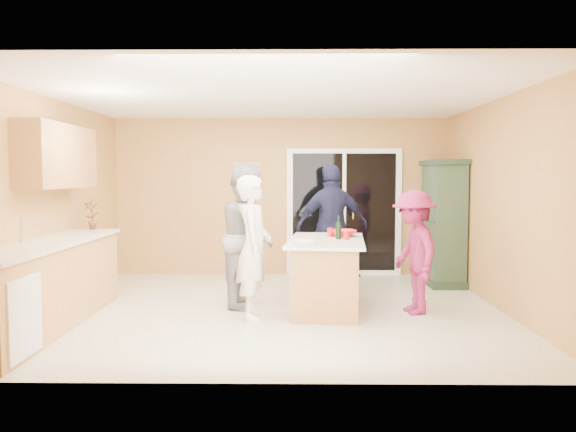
{
  "coord_description": "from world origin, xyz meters",
  "views": [
    {
      "loc": [
        0.24,
        -6.83,
        1.63
      ],
      "look_at": [
        0.15,
        0.1,
        1.15
      ],
      "focal_mm": 35.0,
      "sensor_mm": 36.0,
      "label": 1
    }
  ],
  "objects_px": {
    "kitchen_island": "(326,277)",
    "woman_magenta": "(414,252)",
    "green_hutch": "(443,224)",
    "woman_navy": "(332,227)",
    "woman_white": "(254,247)",
    "woman_grey": "(248,236)"
  },
  "relations": [
    {
      "from": "green_hutch",
      "to": "woman_white",
      "type": "bearing_deg",
      "value": -142.45
    },
    {
      "from": "kitchen_island",
      "to": "woman_navy",
      "type": "xyz_separation_m",
      "value": [
        0.15,
        1.22,
        0.5
      ]
    },
    {
      "from": "woman_navy",
      "to": "green_hutch",
      "type": "bearing_deg",
      "value": 179.6
    },
    {
      "from": "woman_navy",
      "to": "woman_magenta",
      "type": "distance_m",
      "value": 1.65
    },
    {
      "from": "green_hutch",
      "to": "woman_navy",
      "type": "distance_m",
      "value": 1.78
    },
    {
      "from": "kitchen_island",
      "to": "woman_magenta",
      "type": "distance_m",
      "value": 1.1
    },
    {
      "from": "kitchen_island",
      "to": "woman_white",
      "type": "height_order",
      "value": "woman_white"
    },
    {
      "from": "kitchen_island",
      "to": "green_hutch",
      "type": "distance_m",
      "value": 2.56
    },
    {
      "from": "kitchen_island",
      "to": "woman_magenta",
      "type": "height_order",
      "value": "woman_magenta"
    },
    {
      "from": "green_hutch",
      "to": "woman_white",
      "type": "height_order",
      "value": "green_hutch"
    },
    {
      "from": "kitchen_island",
      "to": "woman_navy",
      "type": "relative_size",
      "value": 0.95
    },
    {
      "from": "woman_white",
      "to": "woman_grey",
      "type": "height_order",
      "value": "woman_grey"
    },
    {
      "from": "woman_grey",
      "to": "kitchen_island",
      "type": "bearing_deg",
      "value": -102.88
    },
    {
      "from": "woman_magenta",
      "to": "woman_white",
      "type": "bearing_deg",
      "value": -91.9
    },
    {
      "from": "green_hutch",
      "to": "woman_grey",
      "type": "height_order",
      "value": "green_hutch"
    },
    {
      "from": "green_hutch",
      "to": "woman_magenta",
      "type": "xyz_separation_m",
      "value": [
        -0.83,
        -1.85,
        -0.18
      ]
    },
    {
      "from": "woman_navy",
      "to": "woman_magenta",
      "type": "xyz_separation_m",
      "value": [
        0.89,
        -1.39,
        -0.17
      ]
    },
    {
      "from": "woman_magenta",
      "to": "woman_navy",
      "type": "bearing_deg",
      "value": -156.78
    },
    {
      "from": "kitchen_island",
      "to": "woman_grey",
      "type": "distance_m",
      "value": 1.12
    },
    {
      "from": "green_hutch",
      "to": "woman_grey",
      "type": "xyz_separation_m",
      "value": [
        -2.86,
        -1.43,
        -0.04
      ]
    },
    {
      "from": "kitchen_island",
      "to": "woman_white",
      "type": "xyz_separation_m",
      "value": [
        -0.86,
        -0.42,
        0.42
      ]
    },
    {
      "from": "kitchen_island",
      "to": "woman_grey",
      "type": "height_order",
      "value": "woman_grey"
    }
  ]
}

